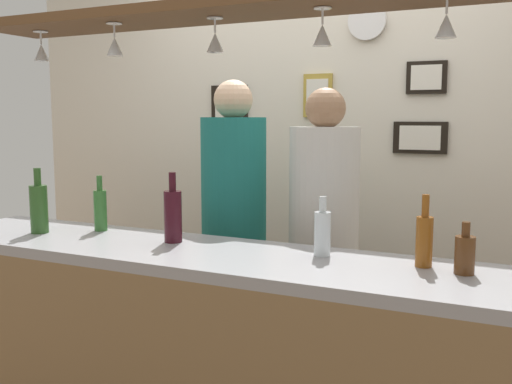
# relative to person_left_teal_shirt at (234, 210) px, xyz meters

# --- Properties ---
(back_wall) EXTENTS (4.40, 0.06, 2.60)m
(back_wall) POSITION_rel_person_left_teal_shirt_xyz_m (0.25, 0.75, 0.27)
(back_wall) COLOR silver
(back_wall) RESTS_ON ground_plane
(bar_counter) EXTENTS (2.70, 0.55, 0.99)m
(bar_counter) POSITION_rel_person_left_teal_shirt_xyz_m (0.25, -0.85, -0.36)
(bar_counter) COLOR #99999E
(bar_counter) RESTS_ON ground_plane
(overhead_glass_rack) EXTENTS (2.20, 0.36, 0.04)m
(overhead_glass_rack) POSITION_rel_person_left_teal_shirt_xyz_m (0.25, -0.65, 0.89)
(overhead_glass_rack) COLOR brown
(hanging_wineglass_far_left) EXTENTS (0.07, 0.07, 0.13)m
(hanging_wineglass_far_left) POSITION_rel_person_left_teal_shirt_xyz_m (-0.63, -0.66, 0.78)
(hanging_wineglass_far_left) COLOR silver
(hanging_wineglass_far_left) RESTS_ON overhead_glass_rack
(hanging_wineglass_left) EXTENTS (0.07, 0.07, 0.13)m
(hanging_wineglass_left) POSITION_rel_person_left_teal_shirt_xyz_m (-0.19, -0.70, 0.78)
(hanging_wineglass_left) COLOR silver
(hanging_wineglass_left) RESTS_ON overhead_glass_rack
(hanging_wineglass_center_left) EXTENTS (0.07, 0.07, 0.13)m
(hanging_wineglass_center_left) POSITION_rel_person_left_teal_shirt_xyz_m (0.25, -0.64, 0.78)
(hanging_wineglass_center_left) COLOR silver
(hanging_wineglass_center_left) RESTS_ON overhead_glass_rack
(hanging_wineglass_center) EXTENTS (0.07, 0.07, 0.13)m
(hanging_wineglass_center) POSITION_rel_person_left_teal_shirt_xyz_m (0.70, -0.65, 0.78)
(hanging_wineglass_center) COLOR silver
(hanging_wineglass_center) RESTS_ON overhead_glass_rack
(hanging_wineglass_center_right) EXTENTS (0.07, 0.07, 0.13)m
(hanging_wineglass_center_right) POSITION_rel_person_left_teal_shirt_xyz_m (1.12, -0.68, 0.78)
(hanging_wineglass_center_right) COLOR silver
(hanging_wineglass_center_right) RESTS_ON overhead_glass_rack
(person_left_teal_shirt) EXTENTS (0.34, 0.34, 1.71)m
(person_left_teal_shirt) POSITION_rel_person_left_teal_shirt_xyz_m (0.00, 0.00, 0.00)
(person_left_teal_shirt) COLOR #2D334C
(person_left_teal_shirt) RESTS_ON ground_plane
(person_right_white_patterned_shirt) EXTENTS (0.34, 0.34, 1.66)m
(person_right_white_patterned_shirt) POSITION_rel_person_left_teal_shirt_xyz_m (0.50, 0.00, -0.03)
(person_right_white_patterned_shirt) COLOR #2D334C
(person_right_white_patterned_shirt) RESTS_ON ground_plane
(bottle_beer_brown_stubby) EXTENTS (0.07, 0.07, 0.18)m
(bottle_beer_brown_stubby) POSITION_rel_person_left_teal_shirt_xyz_m (1.21, -0.62, 0.03)
(bottle_beer_brown_stubby) COLOR #512D14
(bottle_beer_brown_stubby) RESTS_ON bar_counter
(bottle_soda_clear) EXTENTS (0.06, 0.06, 0.23)m
(bottle_soda_clear) POSITION_rel_person_left_teal_shirt_xyz_m (0.68, -0.58, 0.05)
(bottle_soda_clear) COLOR silver
(bottle_soda_clear) RESTS_ON bar_counter
(bottle_beer_green_import) EXTENTS (0.06, 0.06, 0.26)m
(bottle_beer_green_import) POSITION_rel_person_left_teal_shirt_xyz_m (-0.42, -0.55, 0.06)
(bottle_beer_green_import) COLOR #336B2D
(bottle_beer_green_import) RESTS_ON bar_counter
(bottle_wine_dark_red) EXTENTS (0.08, 0.08, 0.30)m
(bottle_wine_dark_red) POSITION_rel_person_left_teal_shirt_xyz_m (0.03, -0.62, 0.07)
(bottle_wine_dark_red) COLOR #380F19
(bottle_wine_dark_red) RESTS_ON bar_counter
(bottle_champagne_green) EXTENTS (0.08, 0.08, 0.30)m
(bottle_champagne_green) POSITION_rel_person_left_teal_shirt_xyz_m (-0.64, -0.71, 0.07)
(bottle_champagne_green) COLOR #2D5623
(bottle_champagne_green) RESTS_ON bar_counter
(bottle_beer_amber_tall) EXTENTS (0.06, 0.06, 0.26)m
(bottle_beer_amber_tall) POSITION_rel_person_left_teal_shirt_xyz_m (1.07, -0.58, 0.06)
(bottle_beer_amber_tall) COLOR brown
(bottle_beer_amber_tall) RESTS_ON bar_counter
(picture_frame_caricature) EXTENTS (0.26, 0.02, 0.34)m
(picture_frame_caricature) POSITION_rel_person_left_teal_shirt_xyz_m (-0.40, 0.71, 0.52)
(picture_frame_caricature) COLOR black
(picture_frame_caricature) RESTS_ON back_wall
(picture_frame_crest) EXTENTS (0.18, 0.02, 0.26)m
(picture_frame_crest) POSITION_rel_person_left_teal_shirt_xyz_m (0.21, 0.71, 0.62)
(picture_frame_crest) COLOR #B29338
(picture_frame_crest) RESTS_ON back_wall
(picture_frame_lower_pair) EXTENTS (0.30, 0.02, 0.18)m
(picture_frame_lower_pair) POSITION_rel_person_left_teal_shirt_xyz_m (0.82, 0.71, 0.37)
(picture_frame_lower_pair) COLOR black
(picture_frame_lower_pair) RESTS_ON back_wall
(picture_frame_upper_small) EXTENTS (0.22, 0.02, 0.18)m
(picture_frame_upper_small) POSITION_rel_person_left_teal_shirt_xyz_m (0.85, 0.71, 0.71)
(picture_frame_upper_small) COLOR black
(picture_frame_upper_small) RESTS_ON back_wall
(wall_clock) EXTENTS (0.22, 0.03, 0.22)m
(wall_clock) POSITION_rel_person_left_teal_shirt_xyz_m (0.50, 0.70, 1.04)
(wall_clock) COLOR white
(wall_clock) RESTS_ON back_wall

